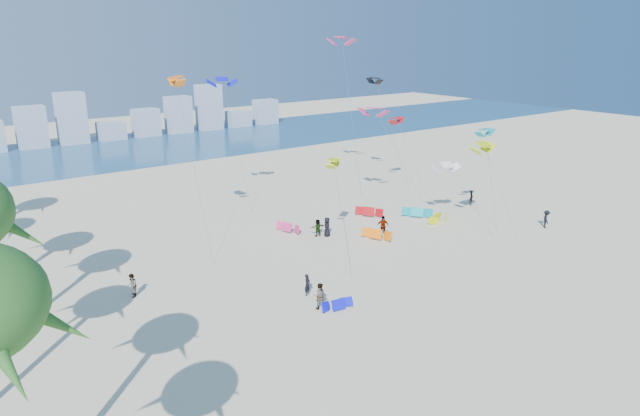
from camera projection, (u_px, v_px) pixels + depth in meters
ground at (449, 361)px, 32.00m from camera, size 220.00×220.00×0.00m
ocean at (83, 154)px, 87.15m from camera, size 220.00×220.00×0.00m
kitesurfer_near at (307, 285)px, 39.92m from camera, size 0.67×0.59×1.56m
kitesurfer_mid at (319, 296)px, 37.89m from camera, size 1.12×1.11×1.82m
kitesurfers_far at (374, 230)px, 50.73m from camera, size 37.37×11.91×1.90m
grounded_kites at (378, 227)px, 52.95m from camera, size 22.05×17.13×0.97m
flying_kites at (366, 103)px, 56.37m from camera, size 29.91×25.70×17.71m
distant_skyline at (56, 126)px, 93.24m from camera, size 85.00×3.00×8.40m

